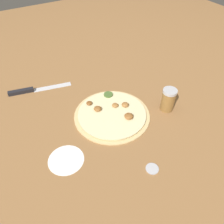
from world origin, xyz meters
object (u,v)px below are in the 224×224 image
at_px(knife, 29,90).
at_px(spice_jar, 168,100).
at_px(pizza, 112,114).
at_px(loose_cap, 152,168).

distance_m(knife, spice_jar, 0.63).
height_order(pizza, knife, pizza).
bearing_deg(loose_cap, pizza, 176.63).
height_order(spice_jar, loose_cap, spice_jar).
bearing_deg(pizza, spice_jar, 68.58).
bearing_deg(knife, pizza, -40.13).
distance_m(pizza, loose_cap, 0.29).
bearing_deg(knife, spice_jar, -28.95).
bearing_deg(pizza, knife, -142.80).
distance_m(pizza, spice_jar, 0.24).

